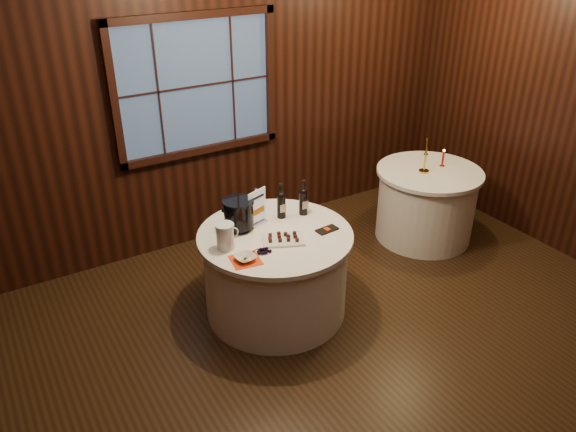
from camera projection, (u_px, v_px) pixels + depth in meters
ground at (343, 380)px, 4.19m from camera, size 6.00×6.00×0.00m
back_wall at (196, 96)px, 5.33m from camera, size 6.00×0.10×3.00m
main_table at (276, 272)px, 4.76m from camera, size 1.28×1.28×0.77m
side_table at (426, 204)px, 5.90m from camera, size 1.08×1.08×0.77m
sign_stand at (257, 212)px, 4.66m from camera, size 0.19×0.15×0.33m
port_bottle_left at (281, 203)px, 4.76m from camera, size 0.08×0.08×0.32m
port_bottle_right at (303, 200)px, 4.81m from camera, size 0.08×0.08×0.32m
ice_bucket at (239, 214)px, 4.57m from camera, size 0.26×0.26×0.27m
chocolate_plate at (283, 239)px, 4.47m from camera, size 0.39×0.33×0.05m
chocolate_box at (327, 230)px, 4.62m from camera, size 0.19×0.11×0.02m
grape_bunch at (263, 250)px, 4.32m from camera, size 0.18×0.11×0.04m
glass_pitcher at (225, 236)px, 4.33m from camera, size 0.20×0.15×0.21m
orange_napkin at (245, 260)px, 4.22m from camera, size 0.25×0.25×0.00m
cracker_bowl at (245, 258)px, 4.21m from camera, size 0.17×0.17×0.04m
brass_candlestick at (425, 160)px, 5.62m from camera, size 0.10×0.10×0.37m
red_candle at (443, 160)px, 5.77m from camera, size 0.05×0.05×0.19m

